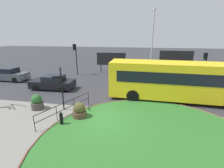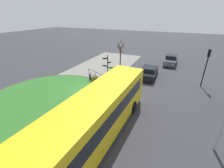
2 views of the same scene
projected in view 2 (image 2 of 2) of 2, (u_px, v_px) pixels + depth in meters
ground at (87, 90)px, 15.98m from camera, size 120.00×120.00×0.00m
sidewalk_paving at (71, 87)px, 16.78m from camera, size 32.00×7.68×0.02m
grass_island at (49, 99)px, 14.35m from camera, size 11.69×11.69×0.10m
grass_kerb_ring at (49, 99)px, 14.35m from camera, size 12.00×12.00×0.11m
signpost_directional at (108, 66)px, 17.52m from camera, size 0.92×1.16×3.16m
bollard_foreground at (90, 77)px, 18.12m from camera, size 0.21×0.21×0.87m
railing_grass_edge at (99, 76)px, 17.80m from camera, size 1.81×4.14×1.00m
bus_yellow at (98, 115)px, 9.35m from camera, size 11.14×2.79×3.13m
car_near_lane at (171, 60)px, 23.73m from camera, size 4.05×1.85×1.50m
car_far_lane at (149, 72)px, 19.03m from camera, size 4.28×1.97×1.39m
traffic_light_far at (207, 60)px, 15.80m from camera, size 0.49×0.27×4.07m
planter_near_signpost at (113, 71)px, 19.73m from camera, size 0.87×0.87×1.12m
planter_kerbside at (95, 81)px, 17.09m from camera, size 0.91×0.91×1.10m
street_tree_bare at (121, 54)px, 22.73m from camera, size 1.15×1.10×3.98m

